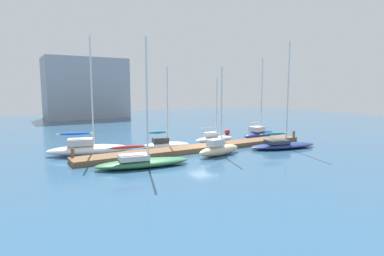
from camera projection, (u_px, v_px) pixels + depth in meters
name	position (u px, v px, depth m)	size (l,w,h in m)	color
ground_plane	(202.00, 150.00, 31.50)	(120.00, 120.00, 0.00)	#2D567A
dock_pier	(202.00, 148.00, 31.47)	(25.15, 2.30, 0.45)	brown
dock_piling_near_end	(73.00, 155.00, 25.97)	(0.28, 0.28, 1.20)	brown
dock_piling_far_end	(294.00, 136.00, 36.87)	(0.28, 0.28, 1.20)	brown
sailboat_0	(88.00, 148.00, 29.02)	(7.79, 3.88, 10.80)	white
sailboat_1	(142.00, 161.00, 24.45)	(7.65, 3.23, 9.95)	#2D7047
sailboat_2	(165.00, 144.00, 31.90)	(5.31, 2.42, 8.27)	white
sailboat_3	(219.00, 149.00, 28.82)	(5.20, 2.35, 8.03)	beige
sailboat_4	(214.00, 138.00, 35.90)	(5.06, 1.39, 7.27)	white
sailboat_5	(282.00, 144.00, 32.24)	(7.70, 3.80, 10.81)	navy
sailboat_6	(259.00, 133.00, 39.02)	(6.02, 3.15, 9.82)	navy
mooring_buoy_red	(227.00, 132.00, 42.19)	(0.73, 0.73, 0.73)	red
harbor_building_distant	(86.00, 89.00, 66.47)	(16.29, 9.24, 12.49)	#9399A3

